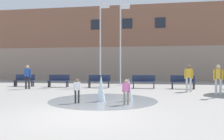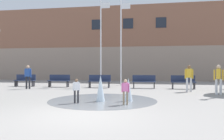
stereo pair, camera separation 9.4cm
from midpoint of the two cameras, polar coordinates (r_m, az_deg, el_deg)
ground_plane at (r=6.69m, az=-8.16°, el=-11.77°), size 100.00×100.00×0.00m
library_building at (r=26.92m, az=4.85°, el=6.38°), size 36.00×6.05×8.27m
splash_fountain at (r=9.49m, az=-0.50°, el=-6.05°), size 4.75×4.75×1.13m
park_bench_far_left at (r=17.95m, az=-21.61°, el=-2.48°), size 1.60×0.44×0.91m
park_bench_left_of_flagpoles at (r=16.69m, az=-13.51°, el=-2.68°), size 1.60×0.44×0.91m
park_bench_center at (r=15.70m, az=-3.12°, el=-2.87°), size 1.60×0.44×0.91m
park_bench_under_right_flagpole at (r=15.35m, az=8.51°, el=-2.96°), size 1.60×0.44×0.91m
park_bench_near_trashcan at (r=15.54m, az=18.27°, el=-2.94°), size 1.60×0.44×0.91m
child_with_pink_shirt at (r=8.94m, az=-8.99°, el=-4.89°), size 0.31×0.22×0.99m
child_in_fountain at (r=8.47m, az=3.85°, el=-5.19°), size 0.31×0.13×0.99m
adult_near_bench at (r=15.76m, az=-20.95°, el=-1.24°), size 0.50×0.21×1.59m
teen_by_trashcan at (r=13.77m, az=19.65°, el=-1.50°), size 0.50×0.36×1.59m
adult_watching at (r=12.87m, az=26.26°, el=-1.68°), size 0.50×0.39×1.59m
flagpole_left at (r=18.02m, az=-2.69°, el=8.17°), size 0.80×0.10×7.13m
flagpole_right at (r=17.75m, az=2.61°, el=8.08°), size 0.80×0.10×7.00m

